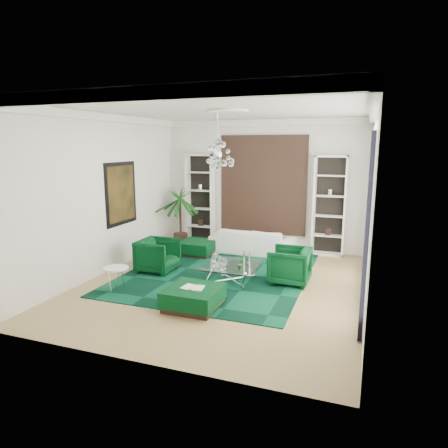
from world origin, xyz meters
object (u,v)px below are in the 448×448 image
at_px(sofa, 253,241).
at_px(coffee_table, 231,274).
at_px(ottoman_front, 193,298).
at_px(armchair_right, 290,266).
at_px(palm, 180,207).
at_px(side_table, 117,279).
at_px(ottoman_side, 198,248).
at_px(armchair_left, 158,255).

height_order(sofa, coffee_table, sofa).
relative_size(sofa, ottoman_front, 2.39).
bearing_deg(armchair_right, coffee_table, -71.56).
bearing_deg(palm, side_table, -84.01).
distance_m(sofa, palm, 2.47).
bearing_deg(palm, ottoman_side, -40.19).
distance_m(ottoman_front, palm, 4.94).
distance_m(sofa, coffee_table, 2.61).
xyz_separation_m(armchair_right, palm, (-3.80, 2.23, 0.79)).
bearing_deg(sofa, armchair_right, 124.21).
relative_size(coffee_table, side_table, 2.31).
xyz_separation_m(coffee_table, ottoman_side, (-1.65, 1.88, -0.01)).
height_order(coffee_table, ottoman_front, coffee_table).
relative_size(sofa, coffee_table, 2.00).
bearing_deg(armchair_right, sofa, -145.79).
bearing_deg(side_table, palm, 95.99).
height_order(ottoman_side, ottoman_front, same).
relative_size(armchair_left, coffee_table, 0.75).
bearing_deg(ottoman_side, side_table, -98.71).
distance_m(coffee_table, palm, 3.80).
xyz_separation_m(ottoman_side, side_table, (-0.49, -3.19, 0.05)).
relative_size(coffee_table, ottoman_front, 1.20).
distance_m(armchair_left, ottoman_front, 2.48).
height_order(coffee_table, ottoman_side, coffee_table).
height_order(sofa, ottoman_side, sofa).
relative_size(armchair_right, side_table, 1.72).
relative_size(sofa, side_table, 4.60).
relative_size(ottoman_front, palm, 0.42).
bearing_deg(armchair_left, ottoman_front, -135.23).
xyz_separation_m(sofa, palm, (-2.32, 0.05, 0.85)).
relative_size(armchair_right, coffee_table, 0.75).
relative_size(sofa, ottoman_side, 2.66).
xyz_separation_m(armchair_left, coffee_table, (1.96, -0.15, -0.20)).
bearing_deg(coffee_table, armchair_right, 18.44).
bearing_deg(armchair_left, side_table, 173.03).
bearing_deg(coffee_table, armchair_left, 175.63).
bearing_deg(coffee_table, side_table, -148.35).
bearing_deg(armchair_right, palm, -120.38).
relative_size(armchair_left, ottoman_side, 0.99).
bearing_deg(side_table, sofa, 64.07).
relative_size(armchair_right, ottoman_front, 0.89).
height_order(armchair_left, ottoman_side, armchair_left).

